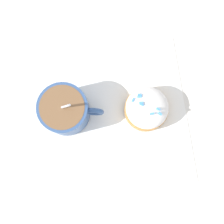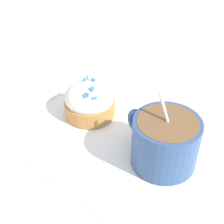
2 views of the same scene
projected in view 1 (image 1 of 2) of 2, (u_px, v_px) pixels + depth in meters
The scene contains 4 objects.
ground_plane at pixel (107, 119), 0.59m from camera, with size 3.00×3.00×0.00m, color silver.
paper_napkin at pixel (107, 119), 0.59m from camera, with size 0.33×0.32×0.00m.
coffee_cup at pixel (65, 110), 0.56m from camera, with size 0.11×0.09×0.10m.
frosted_pastry at pixel (147, 108), 0.57m from camera, with size 0.08×0.08×0.06m.
Camera 1 is at (0.01, -0.07, 0.59)m, focal length 50.00 mm.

